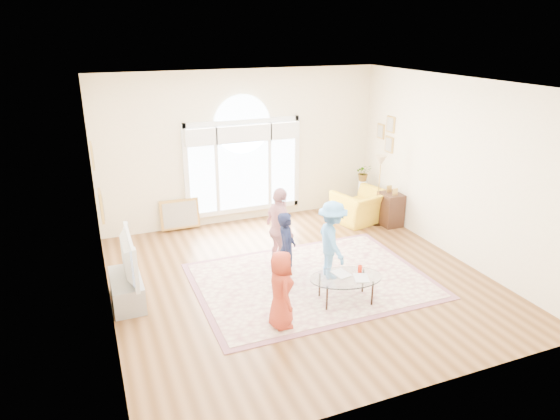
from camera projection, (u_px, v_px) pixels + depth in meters
name	position (u px, v px, depth m)	size (l,w,h in m)	color
ground	(300.00, 279.00, 8.37)	(6.00, 6.00, 0.00)	#573416
room_shell	(245.00, 151.00, 10.30)	(6.00, 6.00, 6.00)	#F3E7BB
area_rug	(312.00, 280.00, 8.30)	(3.60, 2.60, 0.02)	beige
rug_border	(312.00, 281.00, 8.30)	(3.80, 2.80, 0.01)	#8A535F
tv_console	(127.00, 290.00, 7.59)	(0.45, 1.00, 0.42)	#9A9DA3
television	(124.00, 257.00, 7.41)	(0.18, 1.18, 0.68)	black
coffee_table	(346.00, 278.00, 7.54)	(1.22, 0.90, 0.54)	silver
armchair	(361.00, 207.00, 10.73)	(1.05, 0.92, 0.69)	yellow
side_cabinet	(390.00, 209.00, 10.55)	(0.40, 0.50, 0.70)	black
floor_lamp	(380.00, 166.00, 10.24)	(0.28, 0.28, 1.51)	black
plant_pedestal	(362.00, 195.00, 11.41)	(0.20, 0.20, 0.70)	white
potted_plant	(364.00, 173.00, 11.23)	(0.34, 0.30, 0.38)	#33722D
leaning_picture	(181.00, 230.00, 10.40)	(0.80, 0.05, 0.62)	tan
child_red	(281.00, 290.00, 6.84)	(0.55, 0.36, 1.13)	#AE3722
child_navy	(286.00, 249.00, 7.96)	(0.45, 0.30, 1.24)	#141937
child_pink	(280.00, 229.00, 8.45)	(0.86, 0.36, 1.46)	pink
child_blue	(332.00, 240.00, 8.17)	(0.86, 0.50, 1.33)	#589DDD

